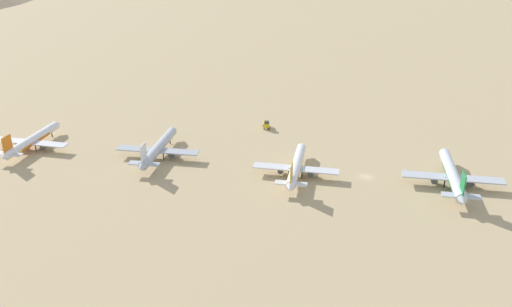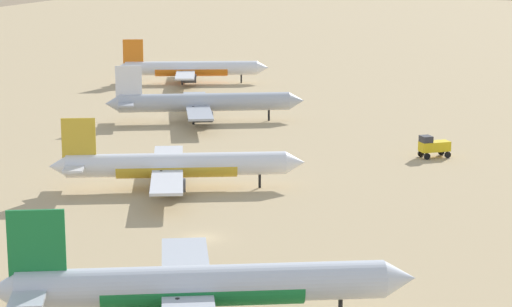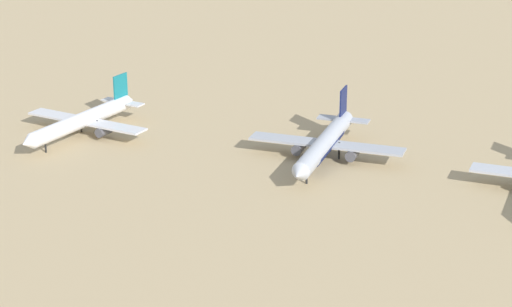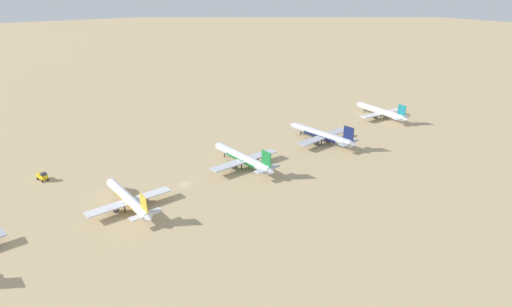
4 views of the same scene
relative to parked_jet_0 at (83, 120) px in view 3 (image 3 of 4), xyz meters
The scene contains 2 objects.
parked_jet_0 is the anchor object (origin of this frame).
parked_jet_1 59.34m from the parked_jet_0, 101.47° to the left, with size 43.50×35.58×12.58m.
Camera 3 is at (188.83, 3.34, 74.10)m, focal length 66.97 mm.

